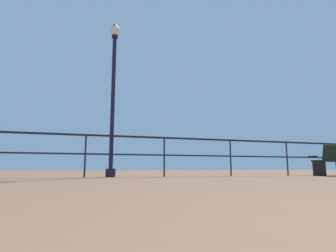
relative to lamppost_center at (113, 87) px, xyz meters
The scene contains 2 objects.
pier_railing 1.72m from the lamppost_center, 21.50° to the right, with size 23.43×0.05×1.11m.
lamppost_center is the anchor object (origin of this frame).
Camera 1 is at (-1.27, 0.74, 0.24)m, focal length 29.15 mm.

